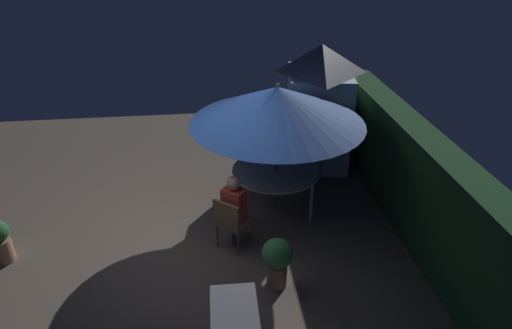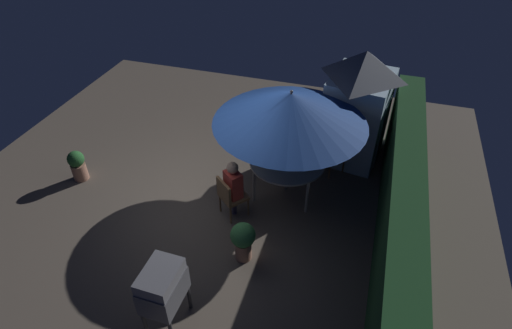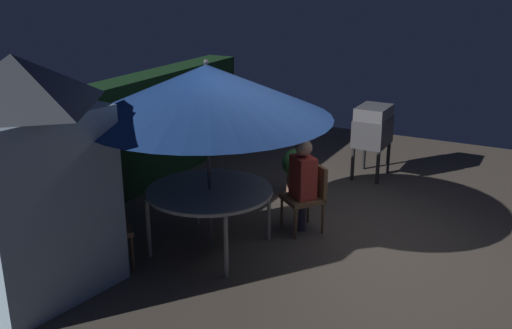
{
  "view_description": "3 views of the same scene",
  "coord_description": "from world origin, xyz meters",
  "px_view_note": "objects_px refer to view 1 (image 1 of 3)",
  "views": [
    {
      "loc": [
        5.95,
        0.2,
        4.54
      ],
      "look_at": [
        -0.5,
        0.96,
        1.02
      ],
      "focal_mm": 30.97,
      "sensor_mm": 36.0,
      "label": 1
    },
    {
      "loc": [
        5.75,
        2.66,
        5.83
      ],
      "look_at": [
        0.01,
        0.89,
        1.11
      ],
      "focal_mm": 28.98,
      "sensor_mm": 36.0,
      "label": 2
    },
    {
      "loc": [
        -6.3,
        -2.21,
        3.32
      ],
      "look_at": [
        -0.44,
        0.84,
        1.09
      ],
      "focal_mm": 40.97,
      "sensor_mm": 36.0,
      "label": 3
    }
  ],
  "objects_px": {
    "patio_table": "(276,172)",
    "chair_far_side": "(310,155)",
    "garden_shed": "(318,105)",
    "patio_umbrella": "(277,105)",
    "person_in_red": "(234,203)",
    "potted_plant_by_grill": "(277,260)",
    "chair_near_shed": "(231,220)"
  },
  "relations": [
    {
      "from": "potted_plant_by_grill",
      "to": "person_in_red",
      "type": "xyz_separation_m",
      "value": [
        -0.99,
        -0.52,
        0.32
      ]
    },
    {
      "from": "garden_shed",
      "to": "potted_plant_by_grill",
      "type": "bearing_deg",
      "value": -21.26
    },
    {
      "from": "patio_table",
      "to": "potted_plant_by_grill",
      "type": "height_order",
      "value": "potted_plant_by_grill"
    },
    {
      "from": "garden_shed",
      "to": "patio_table",
      "type": "height_order",
      "value": "garden_shed"
    },
    {
      "from": "patio_umbrella",
      "to": "person_in_red",
      "type": "xyz_separation_m",
      "value": [
        0.99,
        -0.8,
        -1.2
      ]
    },
    {
      "from": "chair_far_side",
      "to": "patio_table",
      "type": "bearing_deg",
      "value": -40.76
    },
    {
      "from": "patio_umbrella",
      "to": "chair_far_side",
      "type": "bearing_deg",
      "value": 139.24
    },
    {
      "from": "garden_shed",
      "to": "chair_near_shed",
      "type": "distance_m",
      "value": 3.48
    },
    {
      "from": "chair_far_side",
      "to": "potted_plant_by_grill",
      "type": "distance_m",
      "value": 3.17
    },
    {
      "from": "chair_near_shed",
      "to": "chair_far_side",
      "type": "xyz_separation_m",
      "value": [
        -2.03,
        1.7,
        0.0
      ]
    },
    {
      "from": "patio_umbrella",
      "to": "person_in_red",
      "type": "distance_m",
      "value": 1.75
    },
    {
      "from": "patio_table",
      "to": "chair_near_shed",
      "type": "xyz_separation_m",
      "value": [
        1.06,
        -0.86,
        -0.21
      ]
    },
    {
      "from": "garden_shed",
      "to": "chair_far_side",
      "type": "bearing_deg",
      "value": -23.13
    },
    {
      "from": "garden_shed",
      "to": "chair_far_side",
      "type": "relative_size",
      "value": 2.82
    },
    {
      "from": "chair_near_shed",
      "to": "person_in_red",
      "type": "relative_size",
      "value": 0.71
    },
    {
      "from": "garden_shed",
      "to": "potted_plant_by_grill",
      "type": "relative_size",
      "value": 3.22
    },
    {
      "from": "patio_umbrella",
      "to": "person_in_red",
      "type": "bearing_deg",
      "value": -39.06
    },
    {
      "from": "potted_plant_by_grill",
      "to": "person_in_red",
      "type": "relative_size",
      "value": 0.63
    },
    {
      "from": "chair_far_side",
      "to": "potted_plant_by_grill",
      "type": "xyz_separation_m",
      "value": [
        2.96,
        -1.12,
        -0.06
      ]
    },
    {
      "from": "patio_table",
      "to": "person_in_red",
      "type": "height_order",
      "value": "person_in_red"
    },
    {
      "from": "patio_umbrella",
      "to": "chair_near_shed",
      "type": "relative_size",
      "value": 3.25
    },
    {
      "from": "patio_table",
      "to": "chair_far_side",
      "type": "distance_m",
      "value": 1.31
    },
    {
      "from": "garden_shed",
      "to": "person_in_red",
      "type": "bearing_deg",
      "value": -36.08
    },
    {
      "from": "garden_shed",
      "to": "chair_far_side",
      "type": "xyz_separation_m",
      "value": [
        0.7,
        -0.3,
        -0.77
      ]
    },
    {
      "from": "garden_shed",
      "to": "person_in_red",
      "type": "distance_m",
      "value": 3.35
    },
    {
      "from": "garden_shed",
      "to": "patio_table",
      "type": "xyz_separation_m",
      "value": [
        1.68,
        -1.14,
        -0.56
      ]
    },
    {
      "from": "potted_plant_by_grill",
      "to": "chair_near_shed",
      "type": "bearing_deg",
      "value": -148.11
    },
    {
      "from": "chair_near_shed",
      "to": "garden_shed",
      "type": "bearing_deg",
      "value": 143.85
    },
    {
      "from": "potted_plant_by_grill",
      "to": "patio_table",
      "type": "bearing_deg",
      "value": 171.91
    },
    {
      "from": "patio_umbrella",
      "to": "chair_near_shed",
      "type": "height_order",
      "value": "patio_umbrella"
    },
    {
      "from": "patio_table",
      "to": "patio_umbrella",
      "type": "bearing_deg",
      "value": -45.0
    },
    {
      "from": "garden_shed",
      "to": "chair_far_side",
      "type": "distance_m",
      "value": 1.09
    }
  ]
}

